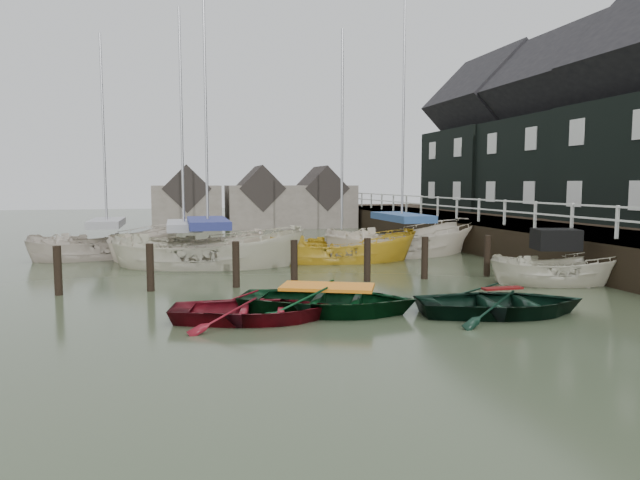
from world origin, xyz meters
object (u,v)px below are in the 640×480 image
object	(u,v)px
rowboat_red	(254,320)
sailboat_c	(342,261)
motorboat	(558,281)
sailboat_d	(401,254)
rowboat_dkgreen	(502,315)
sailboat_e	(108,256)
sailboat_b	(209,265)
rowboat_green	(327,313)
sailboat_a	(185,261)

from	to	relation	value
rowboat_red	sailboat_c	size ratio (longest dim) A/B	0.37
motorboat	sailboat_d	xyz separation A→B (m)	(-1.97, 7.96, -0.04)
rowboat_dkgreen	sailboat_e	distance (m)	17.20
rowboat_dkgreen	motorboat	xyz separation A→B (m)	(3.98, 3.23, 0.10)
rowboat_red	sailboat_b	world-z (taller)	sailboat_b
rowboat_dkgreen	sailboat_b	world-z (taller)	sailboat_b
rowboat_green	sailboat_d	distance (m)	11.65
rowboat_red	sailboat_c	bearing A→B (deg)	-16.32
sailboat_a	sailboat_b	size ratio (longest dim) A/B	0.97
sailboat_e	sailboat_d	bearing A→B (deg)	-120.91
rowboat_red	motorboat	bearing A→B (deg)	-65.27
rowboat_dkgreen	sailboat_a	bearing A→B (deg)	43.27
sailboat_c	sailboat_e	size ratio (longest dim) A/B	0.98
rowboat_dkgreen	sailboat_c	xyz separation A→B (m)	(-1.07, 10.03, 0.01)
rowboat_dkgreen	sailboat_d	world-z (taller)	sailboat_d
rowboat_red	rowboat_dkgreen	bearing A→B (deg)	-87.20
rowboat_dkgreen	motorboat	bearing A→B (deg)	-40.82
motorboat	sailboat_c	world-z (taller)	sailboat_c
rowboat_red	sailboat_d	size ratio (longest dim) A/B	0.30
sailboat_a	rowboat_red	bearing A→B (deg)	-150.95
motorboat	sailboat_a	bearing A→B (deg)	70.16
sailboat_c	sailboat_d	bearing A→B (deg)	-61.06
rowboat_red	sailboat_c	distance (m)	10.34
rowboat_red	rowboat_dkgreen	world-z (taller)	rowboat_dkgreen
rowboat_green	sailboat_d	world-z (taller)	sailboat_d
sailboat_c	sailboat_a	bearing A→B (deg)	88.55
rowboat_red	sailboat_d	xyz separation A→B (m)	(7.86, 10.31, 0.06)
rowboat_green	sailboat_c	size ratio (longest dim) A/B	0.42
rowboat_dkgreen	sailboat_c	size ratio (longest dim) A/B	0.39
rowboat_green	sailboat_e	distance (m)	14.02
rowboat_red	rowboat_dkgreen	size ratio (longest dim) A/B	0.93
rowboat_red	sailboat_c	xyz separation A→B (m)	(4.79, 9.16, 0.01)
motorboat	sailboat_a	distance (m)	13.73
rowboat_dkgreen	sailboat_e	world-z (taller)	sailboat_e
sailboat_d	sailboat_e	bearing A→B (deg)	70.26
rowboat_green	sailboat_e	xyz separation A→B (m)	(-6.39, 12.48, 0.06)
sailboat_e	rowboat_red	bearing A→B (deg)	-179.91
sailboat_a	sailboat_e	distance (m)	4.08
rowboat_red	sailboat_e	distance (m)	13.61
motorboat	sailboat_a	size ratio (longest dim) A/B	0.41
motorboat	rowboat_red	bearing A→B (deg)	118.69
sailboat_b	rowboat_dkgreen	bearing A→B (deg)	-134.37
rowboat_red	sailboat_e	size ratio (longest dim) A/B	0.36
sailboat_b	rowboat_green	bearing A→B (deg)	-151.99
rowboat_red	sailboat_d	bearing A→B (deg)	-26.05
rowboat_red	sailboat_b	distance (m)	9.01
sailboat_c	rowboat_green	bearing A→B (deg)	169.93
sailboat_a	sailboat_d	distance (m)	9.26
rowboat_green	sailboat_a	size ratio (longest dim) A/B	0.39
sailboat_c	sailboat_e	bearing A→B (deg)	77.07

